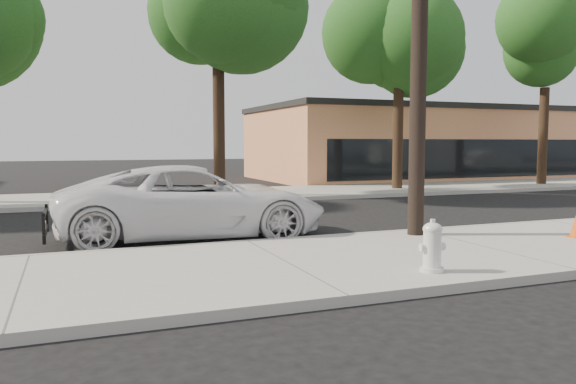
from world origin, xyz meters
The scene contains 11 objects.
ground centered at (0.00, 0.00, 0.00)m, with size 120.00×120.00×0.00m, color black.
near_sidewalk centered at (0.00, -4.30, 0.07)m, with size 90.00×4.40×0.15m, color gray.
far_sidewalk centered at (0.00, 8.50, 0.07)m, with size 90.00×5.00×0.15m, color gray.
curb_near centered at (0.00, -2.10, 0.07)m, with size 90.00×0.12×0.16m, color #9E9B93.
building_main centered at (16.00, 16.00, 2.00)m, with size 18.00×10.00×4.00m, color #BE774F.
utility_pole centered at (3.60, -2.70, 4.70)m, with size 1.40×0.34×9.00m.
tree_c centered at (2.22, 7.64, 6.91)m, with size 4.96×4.80×9.55m.
tree_d centered at (10.20, 7.95, 6.37)m, with size 4.50×4.35×8.75m.
tree_e centered at (18.21, 7.74, 6.70)m, with size 4.80×4.65×9.25m.
police_cruiser centered at (-0.75, -0.56, 0.81)m, with size 2.69×5.84×1.62m, color silver.
fire_hydrant centered at (1.82, -5.75, 0.52)m, with size 0.41×0.37×0.76m.
Camera 1 is at (-3.32, -12.81, 2.11)m, focal length 35.00 mm.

